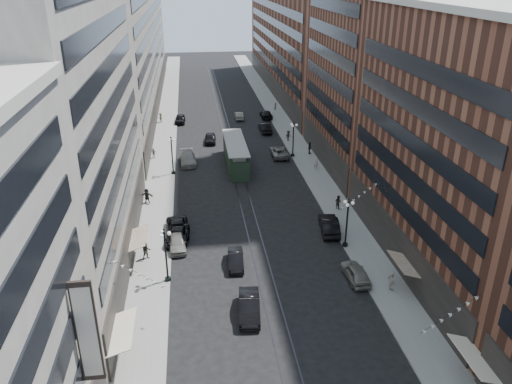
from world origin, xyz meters
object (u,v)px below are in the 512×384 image
car_7 (177,228)px  car_13 (210,138)px  car_10 (329,225)px  pedestrian_extra_0 (161,118)px  car_4 (356,273)px  car_extra_0 (265,128)px  pedestrian_5 (147,196)px  pedestrian_7 (338,202)px  car_14 (239,116)px  pedestrian_4 (392,282)px  pedestrian_extra_1 (276,106)px  car_8 (188,158)px  car_11 (279,152)px  lamppost_sw_far (166,253)px  pedestrian_6 (154,153)px  car_12 (266,114)px  pedestrian_extra_2 (310,148)px  car_9 (180,119)px  pedestrian_9 (288,136)px  pedestrian_2 (146,251)px  car_5 (249,307)px  streetcar (236,155)px  lamppost_se_far (347,221)px  lamppost_se_mid (293,138)px  lamppost_sw_mid (172,154)px  pedestrian_8 (316,163)px  car_extra_1 (177,242)px  car_extra_2 (236,259)px  car_2 (177,236)px

car_7 → car_13: size_ratio=1.17×
car_10 → pedestrian_extra_0: pedestrian_extra_0 is taller
car_4 → car_extra_0: size_ratio=0.90×
pedestrian_5 → pedestrian_7: 23.67m
car_7 → car_14: 46.60m
pedestrian_4 → pedestrian_extra_1: (0.12, 63.76, -0.07)m
car_8 → car_11: bearing=1.6°
lamppost_sw_far → pedestrian_6: lamppost_sw_far is taller
car_12 → pedestrian_extra_2: size_ratio=2.71×
car_12 → car_extra_0: size_ratio=1.02×
car_13 → car_14: size_ratio=1.04×
car_4 → car_extra_0: (-1.60, 47.36, 0.06)m
car_9 → pedestrian_9: (18.37, -13.68, 0.24)m
car_12 → pedestrian_extra_1: size_ratio=3.20×
pedestrian_2 → car_7: pedestrian_2 is taller
car_5 → pedestrian_2: pedestrian_2 is taller
streetcar → pedestrian_4: size_ratio=7.59×
car_13 → pedestrian_7: (14.20, -27.79, 0.26)m
lamppost_se_far → pedestrian_9: 35.68m
lamppost_sw_far → car_7: (0.80, 9.22, -2.37)m
pedestrian_4 → pedestrian_7: 17.11m
lamppost_se_mid → pedestrian_extra_2: 3.52m
pedestrian_4 → car_extra_0: (-4.21, 49.60, -0.20)m
car_5 → pedestrian_7: size_ratio=2.87×
car_11 → pedestrian_extra_0: 28.68m
pedestrian_2 → car_13: size_ratio=0.41×
car_14 → lamppost_sw_far: bearing=77.7°
lamppost_sw_far → pedestrian_9: size_ratio=3.16×
car_14 → pedestrian_7: (7.93, -41.53, 0.32)m
car_8 → pedestrian_extra_0: pedestrian_extra_0 is taller
pedestrian_6 → lamppost_sw_far: bearing=113.1°
pedestrian_4 → car_10: size_ratio=0.33×
car_8 → pedestrian_extra_0: size_ratio=3.12×
pedestrian_2 → pedestrian_extra_2: (23.44, 28.52, 0.04)m
car_12 → car_extra_0: 9.32m
car_13 → lamppost_sw_far: bearing=-94.7°
pedestrian_5 → lamppost_se_mid: bearing=49.3°
car_7 → car_extra_0: bearing=64.6°
lamppost_se_mid → pedestrian_6: 21.68m
lamppost_sw_mid → streetcar: size_ratio=0.41×
pedestrian_8 → car_extra_1: 28.17m
car_extra_1 → car_extra_2: size_ratio=1.02×
car_11 → pedestrian_8: bearing=125.6°
lamppost_sw_far → car_5: bearing=-40.1°
streetcar → car_8: size_ratio=2.36×
lamppost_sw_mid → car_8: lamppost_sw_mid is taller
lamppost_sw_far → car_9: size_ratio=1.20×
car_14 → car_10: bearing=96.9°
streetcar → car_14: streetcar is taller
car_2 → pedestrian_9: 36.98m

